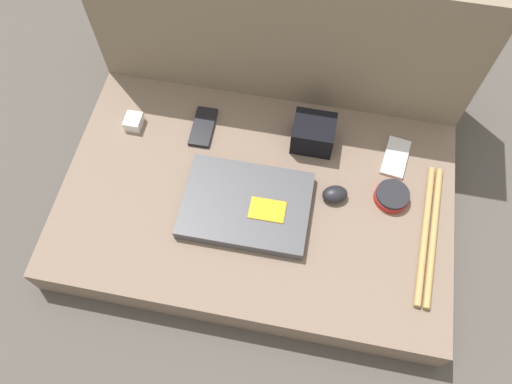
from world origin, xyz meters
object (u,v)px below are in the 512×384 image
at_px(phone_silver, 203,127).
at_px(camera_pouch, 313,133).
at_px(computer_mouse, 335,194).
at_px(phone_black, 396,157).
at_px(laptop, 246,205).
at_px(speaker_puck, 392,196).
at_px(charger_brick, 134,122).

height_order(phone_silver, camera_pouch, camera_pouch).
distance_m(computer_mouse, phone_black, 0.21).
xyz_separation_m(computer_mouse, camera_pouch, (-0.08, 0.16, 0.02)).
distance_m(laptop, computer_mouse, 0.23).
bearing_deg(speaker_puck, camera_pouch, 149.11).
distance_m(speaker_puck, charger_brick, 0.73).
bearing_deg(phone_black, phone_silver, -171.37).
height_order(computer_mouse, phone_silver, computer_mouse).
relative_size(phone_silver, camera_pouch, 1.16).
bearing_deg(laptop, computer_mouse, 18.13).
relative_size(speaker_puck, phone_silver, 0.69).
xyz_separation_m(phone_black, charger_brick, (-0.73, -0.03, 0.01)).
bearing_deg(charger_brick, computer_mouse, -11.75).
bearing_deg(speaker_puck, phone_black, 88.01).
xyz_separation_m(phone_silver, camera_pouch, (0.31, 0.01, 0.04)).
distance_m(laptop, phone_black, 0.43).
xyz_separation_m(computer_mouse, phone_black, (0.15, 0.15, -0.01)).
height_order(camera_pouch, charger_brick, camera_pouch).
height_order(speaker_puck, phone_silver, speaker_puck).
bearing_deg(charger_brick, phone_silver, 7.75).
xyz_separation_m(speaker_puck, charger_brick, (-0.72, 0.10, 0.00)).
bearing_deg(computer_mouse, camera_pouch, 97.80).
height_order(laptop, speaker_puck, laptop).
xyz_separation_m(phone_black, camera_pouch, (-0.23, 0.01, 0.04)).
bearing_deg(charger_brick, speaker_puck, -7.58).
bearing_deg(charger_brick, camera_pouch, 4.47).
height_order(phone_black, camera_pouch, camera_pouch).
xyz_separation_m(laptop, computer_mouse, (0.22, 0.07, 0.00)).
distance_m(computer_mouse, speaker_puck, 0.15).
bearing_deg(speaker_puck, charger_brick, 172.42).
relative_size(speaker_puck, phone_black, 0.69).
distance_m(phone_black, camera_pouch, 0.23).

